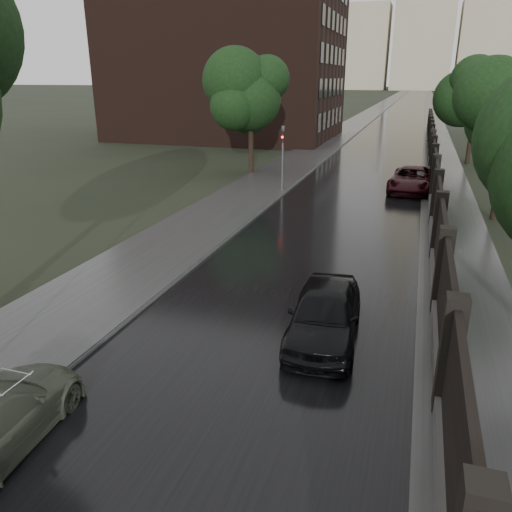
% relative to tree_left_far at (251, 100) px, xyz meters
% --- Properties ---
extents(road, '(8.00, 420.00, 0.02)m').
position_rel_tree_left_far_xyz_m(road, '(8.00, 160.00, -5.23)').
color(road, black).
rests_on(road, ground).
extents(sidewalk_left, '(4.00, 420.00, 0.16)m').
position_rel_tree_left_far_xyz_m(sidewalk_left, '(2.00, 160.00, -5.16)').
color(sidewalk_left, '#2D2D2D').
rests_on(sidewalk_left, ground).
extents(verge_right, '(3.00, 420.00, 0.08)m').
position_rel_tree_left_far_xyz_m(verge_right, '(13.50, 160.00, -5.20)').
color(verge_right, '#2D2D2D').
rests_on(verge_right, ground).
extents(fence_right, '(0.45, 75.72, 2.70)m').
position_rel_tree_left_far_xyz_m(fence_right, '(12.60, 2.01, -4.23)').
color(fence_right, '#383533').
rests_on(fence_right, ground).
extents(tree_left_far, '(4.25, 4.25, 7.39)m').
position_rel_tree_left_far_xyz_m(tree_left_far, '(0.00, 0.00, 0.00)').
color(tree_left_far, black).
rests_on(tree_left_far, ground).
extents(tree_right_b, '(4.08, 4.08, 7.01)m').
position_rel_tree_left_far_xyz_m(tree_right_b, '(15.50, -8.00, -0.29)').
color(tree_right_b, black).
rests_on(tree_right_b, ground).
extents(tree_right_c, '(4.08, 4.08, 7.01)m').
position_rel_tree_left_far_xyz_m(tree_right_c, '(15.50, 10.00, -0.29)').
color(tree_right_c, black).
rests_on(tree_right_c, ground).
extents(traffic_light, '(0.16, 0.32, 4.00)m').
position_rel_tree_left_far_xyz_m(traffic_light, '(3.70, -5.01, -2.84)').
color(traffic_light, '#59595E').
rests_on(traffic_light, ground).
extents(brick_building, '(24.00, 18.00, 20.00)m').
position_rel_tree_left_far_xyz_m(brick_building, '(-10.00, 22.00, 4.76)').
color(brick_building, black).
rests_on(brick_building, ground).
extents(stalinist_tower, '(92.00, 30.00, 159.00)m').
position_rel_tree_left_far_xyz_m(stalinist_tower, '(8.00, 270.00, 33.14)').
color(stalinist_tower, tan).
rests_on(stalinist_tower, ground).
extents(car_right_near, '(2.09, 4.60, 1.53)m').
position_rel_tree_left_far_xyz_m(car_right_near, '(9.60, -22.66, -4.48)').
color(car_right_near, black).
rests_on(car_right_near, ground).
extents(car_right_far, '(2.90, 5.62, 1.52)m').
position_rel_tree_left_far_xyz_m(car_right_far, '(11.36, -2.61, -4.48)').
color(car_right_far, black).
rests_on(car_right_far, ground).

